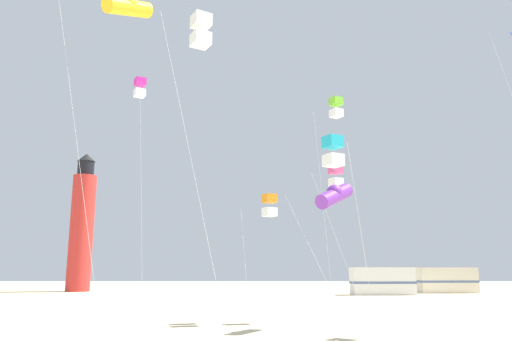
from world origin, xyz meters
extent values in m
cylinder|color=silver|center=(-2.02, 7.70, 5.38)|extent=(2.44, 0.14, 10.75)
cube|color=white|center=(-2.08, 8.92, 11.10)|extent=(0.82, 0.82, 0.44)
cube|color=white|center=(-2.08, 8.92, 10.40)|extent=(0.82, 0.82, 0.44)
cylinder|color=silver|center=(-6.66, 20.64, 6.64)|extent=(0.55, 0.91, 13.27)
cube|color=#D826A5|center=(-7.11, 20.91, 13.62)|extent=(0.82, 0.82, 0.44)
cube|color=white|center=(-7.11, 20.91, 12.92)|extent=(0.82, 0.82, 0.44)
cylinder|color=silver|center=(3.46, 19.58, 5.84)|extent=(0.60, 1.87, 11.68)
cube|color=#72D12D|center=(4.38, 19.88, 12.03)|extent=(0.82, 0.82, 0.44)
cube|color=white|center=(4.38, 19.88, 11.33)|extent=(0.82, 0.82, 0.44)
cylinder|color=silver|center=(3.52, 10.40, 3.48)|extent=(1.17, 1.69, 6.96)
cube|color=#1EB2D1|center=(2.68, 10.98, 7.30)|extent=(0.82, 0.82, 0.44)
cube|color=white|center=(2.68, 10.98, 6.60)|extent=(0.82, 0.82, 0.44)
cylinder|color=silver|center=(-6.77, 10.95, 6.87)|extent=(3.37, 2.15, 13.74)
cylinder|color=yellow|center=(-5.71, 12.63, 13.74)|extent=(1.93, 2.48, 1.48)
sphere|color=yellow|center=(-5.71, 12.63, 13.89)|extent=(0.76, 0.76, 0.76)
cylinder|color=silver|center=(2.44, 14.80, 3.01)|extent=(2.53, 2.16, 6.03)
cylinder|color=purple|center=(3.51, 16.06, 6.03)|extent=(2.15, 2.35, 1.48)
sphere|color=purple|center=(3.51, 16.06, 6.18)|extent=(0.76, 0.76, 0.76)
cylinder|color=silver|center=(3.97, 17.93, 3.79)|extent=(2.60, 0.34, 7.58)
cube|color=#E54C8C|center=(4.13, 19.23, 7.93)|extent=(0.82, 0.82, 0.44)
cube|color=white|center=(4.13, 19.23, 7.23)|extent=(0.82, 0.82, 0.44)
cylinder|color=silver|center=(-0.72, 17.90, 2.93)|extent=(0.54, 2.47, 5.86)
cube|color=orange|center=(0.51, 18.16, 6.20)|extent=(0.82, 0.82, 0.44)
cube|color=white|center=(0.51, 18.16, 5.50)|extent=(0.82, 0.82, 0.44)
cylinder|color=red|center=(-21.41, 52.98, 7.00)|extent=(2.80, 2.80, 14.00)
cylinder|color=black|center=(-21.41, 52.98, 14.90)|extent=(2.00, 2.00, 1.80)
cone|color=black|center=(-21.41, 52.98, 16.30)|extent=(2.20, 2.20, 1.00)
cube|color=white|center=(12.96, 45.38, 1.40)|extent=(6.47, 2.52, 2.80)
cube|color=#4C608C|center=(12.96, 45.38, 1.26)|extent=(6.52, 2.56, 0.24)
cube|color=beige|center=(21.21, 49.49, 1.40)|extent=(6.53, 2.69, 2.80)
cube|color=#4C608C|center=(21.21, 49.49, 1.26)|extent=(6.57, 2.73, 0.24)
camera|label=1|loc=(-0.18, -6.65, 2.68)|focal=34.29mm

